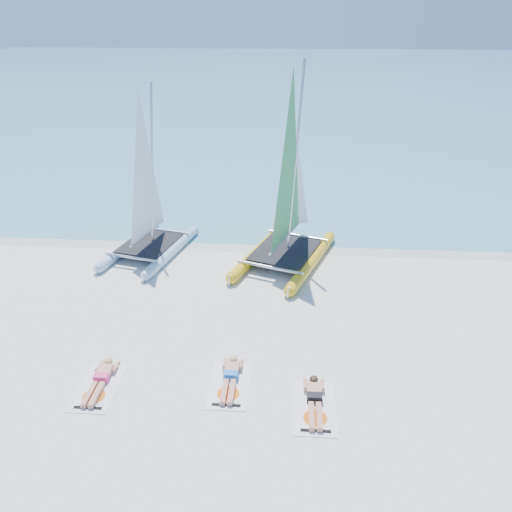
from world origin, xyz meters
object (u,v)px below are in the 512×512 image
at_px(towel_a, 99,387).
at_px(towel_c, 315,408).
at_px(towel_b, 230,385).
at_px(sunbather_a, 101,379).
at_px(catamaran_yellow, 291,199).
at_px(catamaran_blue, 147,205).
at_px(sunbather_c, 315,399).
at_px(sunbather_b, 231,376).

xyz_separation_m(towel_a, towel_c, (5.44, -0.34, 0.00)).
bearing_deg(towel_b, sunbather_a, -177.59).
bearing_deg(catamaran_yellow, catamaran_blue, -160.25).
relative_size(towel_b, sunbather_c, 1.07).
relative_size(towel_a, sunbather_c, 1.07).
relative_size(sunbather_b, sunbather_c, 1.00).
bearing_deg(sunbather_b, sunbather_c, -17.57).
bearing_deg(catamaran_yellow, towel_c, -65.87).
height_order(catamaran_yellow, sunbather_c, catamaran_yellow).
bearing_deg(sunbather_a, sunbather_c, -3.62).
height_order(sunbather_b, sunbather_c, same).
distance_m(sunbather_b, sunbather_c, 2.24).
distance_m(towel_b, sunbather_b, 0.22).
bearing_deg(sunbather_a, catamaran_yellow, 58.62).
distance_m(catamaran_blue, sunbather_c, 10.34).
height_order(towel_a, towel_c, same).
distance_m(catamaran_yellow, sunbather_b, 7.91).
height_order(catamaran_blue, towel_b, catamaran_blue).
bearing_deg(sunbather_c, catamaran_yellow, 94.85).
bearing_deg(catamaran_blue, sunbather_a, -71.47).
relative_size(catamaran_yellow, towel_b, 3.98).
height_order(towel_a, sunbather_c, sunbather_c).
bearing_deg(towel_a, towel_c, -3.62).
xyz_separation_m(sunbather_b, towel_c, (2.13, -0.87, -0.11)).
height_order(catamaran_blue, catamaran_yellow, catamaran_yellow).
bearing_deg(sunbather_a, towel_a, -90.00).
bearing_deg(towel_b, sunbather_b, 90.00).
bearing_deg(sunbather_c, catamaran_blue, 127.28).
height_order(sunbather_a, sunbather_c, same).
xyz_separation_m(catamaran_yellow, sunbather_b, (-1.44, -7.46, -2.20)).
height_order(catamaran_blue, sunbather_a, catamaran_blue).
distance_m(sunbather_a, sunbather_b, 3.33).
bearing_deg(sunbather_c, towel_b, 167.23).
bearing_deg(sunbather_c, sunbather_a, 176.38).
bearing_deg(sunbather_b, catamaran_blue, 118.51).
distance_m(towel_a, towel_c, 5.45).
distance_m(towel_a, towel_b, 3.33).
height_order(towel_a, towel_b, same).
distance_m(sunbather_a, towel_c, 5.47).
bearing_deg(towel_c, sunbather_b, 157.87).
bearing_deg(towel_b, catamaran_yellow, 79.32).
height_order(sunbather_b, towel_c, sunbather_b).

